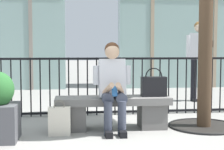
% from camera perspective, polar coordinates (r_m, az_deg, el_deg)
% --- Properties ---
extents(ground_plane, '(60.00, 60.00, 0.00)m').
position_cam_1_polar(ground_plane, '(4.80, 0.14, -9.05)').
color(ground_plane, gray).
extents(stone_bench, '(1.60, 0.44, 0.45)m').
position_cam_1_polar(stone_bench, '(4.74, 0.14, -5.87)').
color(stone_bench, slate).
rests_on(stone_bench, ground).
extents(seated_person_with_phone, '(0.52, 0.66, 1.21)m').
position_cam_1_polar(seated_person_with_phone, '(4.56, 0.13, -1.47)').
color(seated_person_with_phone, '#383D4C').
rests_on(seated_person_with_phone, ground).
extents(handbag_on_bench, '(0.35, 0.14, 0.41)m').
position_cam_1_polar(handbag_on_bench, '(4.79, 7.06, -1.85)').
color(handbag_on_bench, black).
rests_on(handbag_on_bench, stone_bench).
extents(shopping_bag, '(0.28, 0.13, 0.46)m').
position_cam_1_polar(shopping_bag, '(4.46, -8.88, -7.66)').
color(shopping_bag, beige).
rests_on(shopping_bag, ground).
extents(bystander_at_railing, '(0.55, 0.36, 1.71)m').
position_cam_1_polar(bystander_at_railing, '(7.48, 14.44, 3.35)').
color(bystander_at_railing, black).
rests_on(bystander_at_railing, ground).
extents(plaza_railing, '(8.45, 0.04, 0.98)m').
position_cam_1_polar(plaza_railing, '(5.71, -1.04, -1.85)').
color(plaza_railing, black).
rests_on(plaza_railing, ground).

